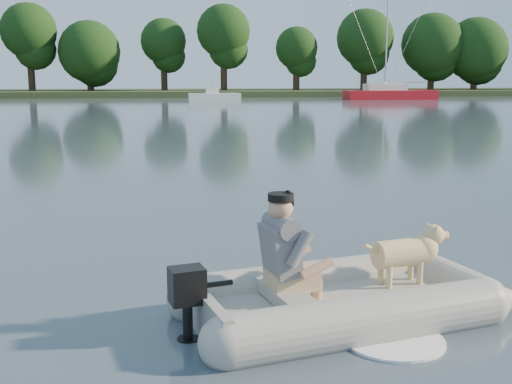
{
  "coord_description": "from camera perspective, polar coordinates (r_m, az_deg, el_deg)",
  "views": [
    {
      "loc": [
        -0.57,
        -6.66,
        2.47
      ],
      "look_at": [
        0.47,
        2.43,
        0.75
      ],
      "focal_mm": 45.0,
      "sensor_mm": 36.0,
      "label": 1
    }
  ],
  "objects": [
    {
      "name": "outboard_motor",
      "position": [
        6.08,
        -6.12,
        -10.14
      ],
      "size": [
        0.48,
        0.39,
        0.8
      ],
      "primitive_type": null,
      "rotation": [
        0.0,
        0.0,
        0.26
      ],
      "color": "black",
      "rests_on": "dinghy"
    },
    {
      "name": "water",
      "position": [
        7.13,
        -1.54,
        -9.63
      ],
      "size": [
        160.0,
        160.0,
        0.0
      ],
      "primitive_type": "plane",
      "color": "slate",
      "rests_on": "ground"
    },
    {
      "name": "treeline",
      "position": [
        68.51,
        1.97,
        12.94
      ],
      "size": [
        92.19,
        7.35,
        9.27
      ],
      "color": "#332316",
      "rests_on": "shore_bank"
    },
    {
      "name": "dinghy",
      "position": [
        6.6,
        8.24,
        -5.87
      ],
      "size": [
        5.61,
        4.7,
        1.41
      ],
      "primitive_type": null,
      "rotation": [
        0.0,
        0.0,
        0.26
      ],
      "color": "gray",
      "rests_on": "water"
    },
    {
      "name": "shore_bank",
      "position": [
        68.7,
        -6.08,
        8.72
      ],
      "size": [
        160.0,
        12.0,
        0.7
      ],
      "primitive_type": "cube",
      "color": "#47512D",
      "rests_on": "water"
    },
    {
      "name": "motorboat",
      "position": [
        54.65,
        -3.73,
        8.93
      ],
      "size": [
        4.59,
        1.94,
        1.91
      ],
      "primitive_type": null,
      "rotation": [
        0.0,
        0.0,
        0.04
      ],
      "color": "white",
      "rests_on": "water"
    },
    {
      "name": "sailboat",
      "position": [
        60.26,
        11.76,
        8.54
      ],
      "size": [
        8.35,
        2.76,
        11.37
      ],
      "rotation": [
        0.0,
        0.0,
        0.03
      ],
      "color": "red",
      "rests_on": "water"
    },
    {
      "name": "man",
      "position": [
        6.29,
        2.36,
        -4.83
      ],
      "size": [
        0.87,
        0.8,
        1.1
      ],
      "primitive_type": null,
      "rotation": [
        0.0,
        0.0,
        0.26
      ],
      "color": "slate",
      "rests_on": "dinghy"
    },
    {
      "name": "dog",
      "position": [
        7.0,
        12.75,
        -5.72
      ],
      "size": [
        1.0,
        0.57,
        0.63
      ],
      "primitive_type": null,
      "rotation": [
        0.0,
        0.0,
        0.26
      ],
      "color": "#D6B37B",
      "rests_on": "dinghy"
    }
  ]
}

